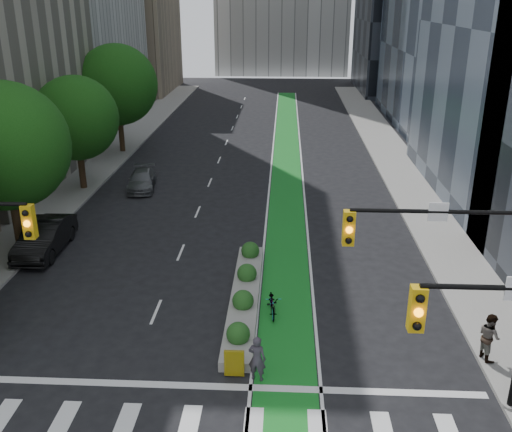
# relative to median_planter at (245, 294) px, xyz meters

# --- Properties ---
(ground) EXTENTS (160.00, 160.00, 0.00)m
(ground) POSITION_rel_median_planter_xyz_m (-1.20, -7.04, -0.37)
(ground) COLOR black
(ground) RESTS_ON ground
(sidewalk_left) EXTENTS (3.60, 90.00, 0.15)m
(sidewalk_left) POSITION_rel_median_planter_xyz_m (-13.00, 17.96, -0.30)
(sidewalk_left) COLOR gray
(sidewalk_left) RESTS_ON ground
(sidewalk_right) EXTENTS (3.60, 90.00, 0.15)m
(sidewalk_right) POSITION_rel_median_planter_xyz_m (10.60, 17.96, -0.30)
(sidewalk_right) COLOR gray
(sidewalk_right) RESTS_ON ground
(bike_lane_paint) EXTENTS (2.20, 70.00, 0.01)m
(bike_lane_paint) POSITION_rel_median_planter_xyz_m (1.80, 22.96, -0.37)
(bike_lane_paint) COLOR #167B23
(bike_lane_paint) RESTS_ON ground
(tree_mid) EXTENTS (6.40, 6.40, 8.78)m
(tree_mid) POSITION_rel_median_planter_xyz_m (-12.20, 4.96, 5.20)
(tree_mid) COLOR black
(tree_mid) RESTS_ON ground
(tree_midfar) EXTENTS (5.60, 5.60, 7.76)m
(tree_midfar) POSITION_rel_median_planter_xyz_m (-12.20, 14.96, 4.57)
(tree_midfar) COLOR black
(tree_midfar) RESTS_ON ground
(tree_far) EXTENTS (6.60, 6.60, 9.00)m
(tree_far) POSITION_rel_median_planter_xyz_m (-12.20, 24.96, 5.32)
(tree_far) COLOR black
(tree_far) RESTS_ON ground
(signal_right) EXTENTS (5.82, 0.51, 7.20)m
(signal_right) POSITION_rel_median_planter_xyz_m (7.47, -6.57, 4.43)
(signal_right) COLOR black
(signal_right) RESTS_ON ground
(median_planter) EXTENTS (1.20, 10.26, 1.10)m
(median_planter) POSITION_rel_median_planter_xyz_m (0.00, 0.00, 0.00)
(median_planter) COLOR gray
(median_planter) RESTS_ON ground
(bicycle) EXTENTS (0.83, 1.91, 0.97)m
(bicycle) POSITION_rel_median_planter_xyz_m (1.23, -0.89, 0.12)
(bicycle) COLOR gray
(bicycle) RESTS_ON ground
(cyclist) EXTENTS (0.72, 0.57, 1.72)m
(cyclist) POSITION_rel_median_planter_xyz_m (0.80, -5.36, 0.49)
(cyclist) COLOR #39343E
(cyclist) RESTS_ON ground
(parked_car_left_mid) EXTENTS (1.89, 5.14, 1.68)m
(parked_car_left_mid) POSITION_rel_median_planter_xyz_m (-10.70, 4.67, 0.47)
(parked_car_left_mid) COLOR black
(parked_car_left_mid) RESTS_ON ground
(parked_car_left_far) EXTENTS (2.32, 4.52, 1.25)m
(parked_car_left_far) POSITION_rel_median_planter_xyz_m (-8.20, 15.32, 0.25)
(parked_car_left_far) COLOR #545759
(parked_car_left_far) RESTS_ON ground
(pedestrian_near) EXTENTS (0.88, 1.02, 1.80)m
(pedestrian_near) POSITION_rel_median_planter_xyz_m (9.10, -3.85, 0.68)
(pedestrian_near) COLOR gray
(pedestrian_near) RESTS_ON sidewalk_right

